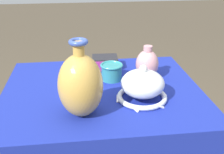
# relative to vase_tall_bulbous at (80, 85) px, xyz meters

# --- Properties ---
(display_table) EXTENTS (0.93, 0.79, 0.74)m
(display_table) POSITION_rel_vase_tall_bulbous_xyz_m (0.10, 0.20, -0.22)
(display_table) COLOR #38383D
(display_table) RESTS_ON ground_plane
(vase_tall_bulbous) EXTENTS (0.17, 0.17, 0.31)m
(vase_tall_bulbous) POSITION_rel_vase_tall_bulbous_xyz_m (0.00, 0.00, 0.00)
(vase_tall_bulbous) COLOR gold
(vase_tall_bulbous) RESTS_ON display_table
(vase_dome_bell) EXTENTS (0.23, 0.22, 0.17)m
(vase_dome_bell) POSITION_rel_vase_tall_bulbous_xyz_m (0.27, 0.09, -0.07)
(vase_dome_bell) COLOR white
(vase_dome_bell) RESTS_ON display_table
(mosaic_tile_box) EXTENTS (0.14, 0.12, 0.07)m
(mosaic_tile_box) POSITION_rel_vase_tall_bulbous_xyz_m (0.14, 0.47, -0.10)
(mosaic_tile_box) COLOR #232328
(mosaic_tile_box) RESTS_ON display_table
(jar_round_rose) EXTENTS (0.12, 0.12, 0.17)m
(jar_round_rose) POSITION_rel_vase_tall_bulbous_xyz_m (0.34, 0.31, -0.05)
(jar_round_rose) COLOR #D19399
(jar_round_rose) RESTS_ON display_table
(cup_wide_teal) EXTENTS (0.11, 0.11, 0.08)m
(cup_wide_teal) POSITION_rel_vase_tall_bulbous_xyz_m (0.16, 0.32, -0.09)
(cup_wide_teal) COLOR teal
(cup_wide_teal) RESTS_ON display_table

